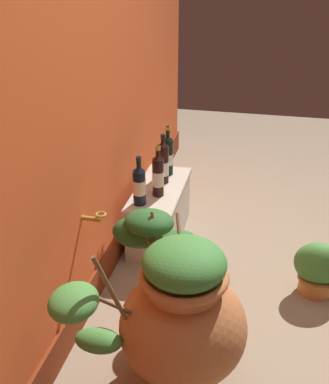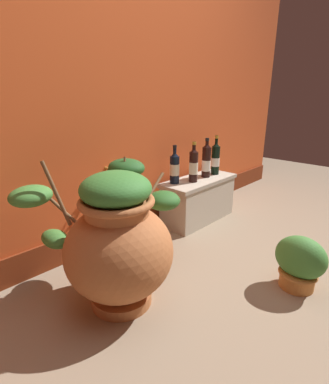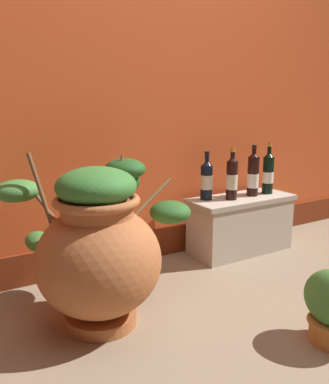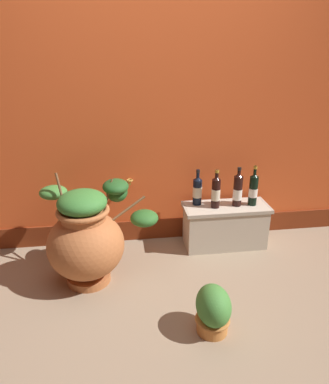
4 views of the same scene
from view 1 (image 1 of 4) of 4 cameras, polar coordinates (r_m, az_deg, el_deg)
ground_plane at (r=2.70m, az=15.80°, el=-13.95°), size 7.00×7.00×0.00m
back_wall at (r=2.31m, az=-11.82°, el=15.52°), size 4.40×0.33×2.60m
terracotta_urn at (r=2.07m, az=1.65°, el=-14.26°), size 0.89×0.74×0.75m
stone_ledge at (r=3.12m, az=-0.57°, el=-2.30°), size 0.72×0.30×0.37m
wine_bottle_left at (r=3.06m, az=-0.18°, el=3.61°), size 0.08×0.08×0.33m
wine_bottle_middle at (r=3.18m, az=0.40°, el=4.54°), size 0.07×0.07×0.34m
wine_bottle_right at (r=2.80m, az=-3.07°, el=0.93°), size 0.08×0.08×0.31m
wine_bottle_back at (r=2.89m, az=-0.79°, el=2.11°), size 0.07×0.07×0.33m
potted_shrub at (r=2.79m, az=18.06°, el=-8.71°), size 0.21×0.28×0.31m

